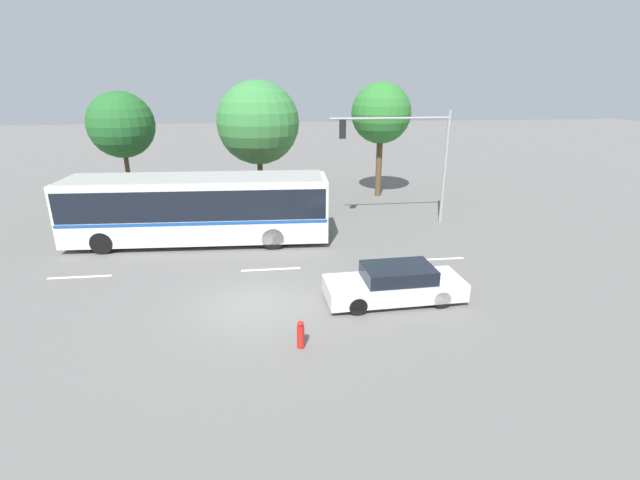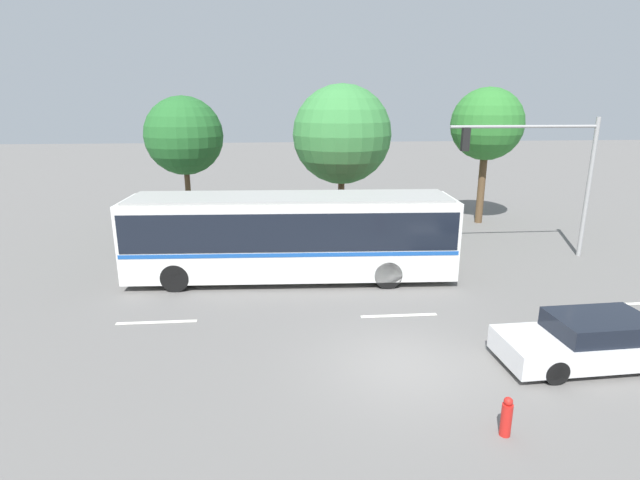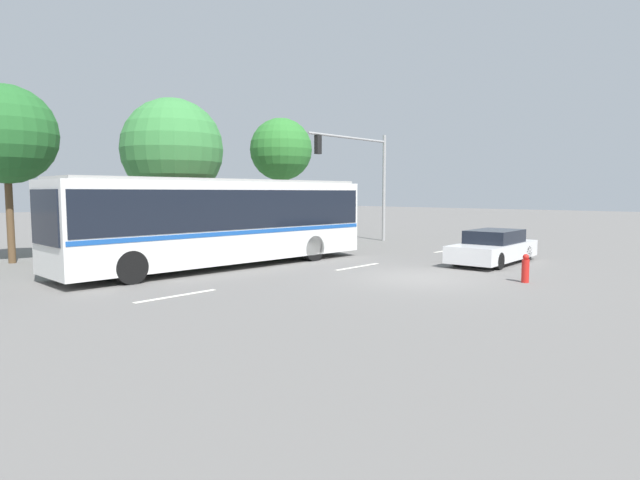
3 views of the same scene
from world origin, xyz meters
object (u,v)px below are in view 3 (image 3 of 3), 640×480
object	(u,v)px
street_tree_right	(281,150)
traffic_light_pole	(365,169)
sedan_foreground	(493,248)
street_tree_centre	(172,150)
street_tree_left	(6,135)
fire_hydrant	(525,269)
city_bus	(222,217)

from	to	relation	value
street_tree_right	traffic_light_pole	bearing A→B (deg)	-88.51
sedan_foreground	street_tree_centre	distance (m)	15.86
street_tree_left	street_tree_right	world-z (taller)	street_tree_right
street_tree_right	fire_hydrant	size ratio (longest dim) A/B	8.34
city_bus	traffic_light_pole	xyz separation A→B (m)	(10.71, 1.77, 2.15)
street_tree_left	city_bus	bearing A→B (deg)	-54.48
sedan_foreground	street_tree_centre	xyz separation A→B (m)	(-4.63, 14.58, 4.20)
sedan_foreground	street_tree_left	size ratio (longest dim) A/B	0.72
sedan_foreground	street_tree_right	xyz separation A→B (m)	(3.06, 14.90, 4.65)
street_tree_left	street_tree_centre	bearing A→B (deg)	6.97
traffic_light_pole	street_tree_centre	size ratio (longest dim) A/B	0.85
sedan_foreground	street_tree_right	bearing A→B (deg)	-104.07
sedan_foreground	fire_hydrant	xyz separation A→B (m)	(-3.47, -2.56, -0.19)
city_bus	fire_hydrant	xyz separation A→B (m)	(4.01, -9.44, -1.39)
city_bus	fire_hydrant	size ratio (longest dim) A/B	14.01
sedan_foreground	fire_hydrant	size ratio (longest dim) A/B	5.61
street_tree_left	fire_hydrant	world-z (taller)	street_tree_left
traffic_light_pole	fire_hydrant	world-z (taller)	traffic_light_pole
sedan_foreground	street_tree_centre	world-z (taller)	street_tree_centre
street_tree_left	street_tree_centre	xyz separation A→B (m)	(7.69, 0.94, -0.04)
city_bus	street_tree_left	bearing A→B (deg)	-51.98
street_tree_left	street_tree_centre	size ratio (longest dim) A/B	0.92
city_bus	traffic_light_pole	size ratio (longest dim) A/B	1.95
sedan_foreground	fire_hydrant	distance (m)	4.32
traffic_light_pole	street_tree_right	xyz separation A→B (m)	(-0.16, 6.25, 1.30)
sedan_foreground	street_tree_left	distance (m)	18.86
sedan_foreground	city_bus	bearing A→B (deg)	-45.04
street_tree_left	street_tree_right	xyz separation A→B (m)	(15.37, 1.26, 0.41)
city_bus	sedan_foreground	bearing A→B (deg)	139.92
city_bus	sedan_foreground	xyz separation A→B (m)	(7.49, -6.88, -1.20)
street_tree_right	sedan_foreground	bearing A→B (deg)	-101.61
street_tree_right	fire_hydrant	distance (m)	19.26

